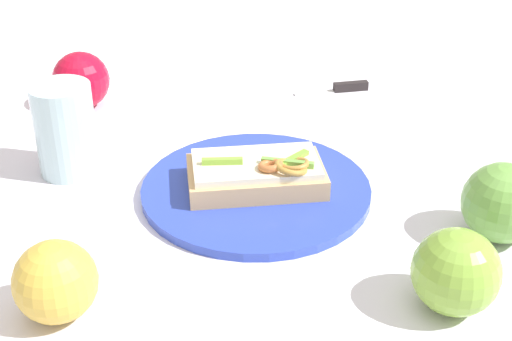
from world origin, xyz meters
TOP-DOWN VIEW (x-y plane):
  - ground_plane at (0.00, 0.00)m, footprint 2.00×2.00m
  - plate at (0.00, 0.00)m, footprint 0.26×0.26m
  - sandwich at (0.00, -0.00)m, footprint 0.16×0.18m
  - apple_0 at (-0.27, 0.06)m, footprint 0.11×0.11m
  - apple_1 at (-0.09, -0.25)m, footprint 0.10×0.10m
  - apple_2 at (0.04, -0.26)m, footprint 0.11×0.11m
  - apple_3 at (0.10, 0.33)m, footprint 0.10×0.10m
  - drinking_glass at (-0.06, 0.22)m, footprint 0.07×0.07m
  - knife at (0.32, 0.02)m, footprint 0.08×0.09m

SIDE VIEW (x-z plane):
  - ground_plane at x=0.00m, z-range 0.00..0.00m
  - plate at x=0.00m, z-range 0.00..0.01m
  - knife at x=0.32m, z-range 0.00..0.01m
  - sandwich at x=0.00m, z-range 0.01..0.05m
  - apple_0 at x=-0.27m, z-range 0.00..0.08m
  - apple_1 at x=-0.09m, z-range 0.00..0.08m
  - apple_3 at x=0.10m, z-range 0.00..0.08m
  - apple_2 at x=0.04m, z-range 0.00..0.08m
  - drinking_glass at x=-0.06m, z-range 0.00..0.11m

